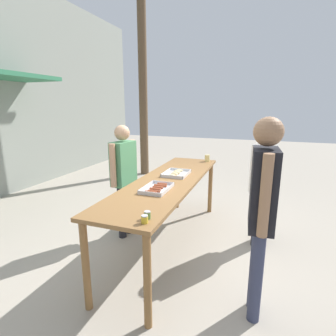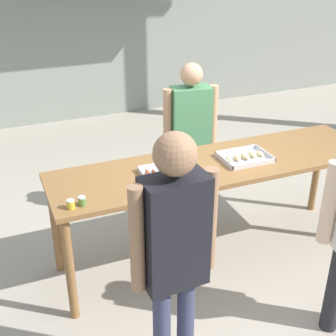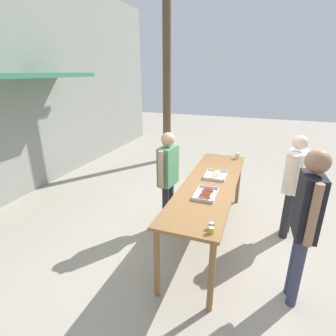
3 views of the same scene
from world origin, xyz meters
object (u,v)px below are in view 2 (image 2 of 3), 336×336
Objects in this scene: food_tray_buns at (245,157)px; person_customer_holding_hotdog at (174,248)px; condiment_jar_ketchup at (82,201)px; food_tray_sausages at (168,172)px; condiment_jar_mustard at (71,204)px; person_server_behind_table at (190,129)px.

person_customer_holding_hotdog is at bearing -134.86° from food_tray_buns.
food_tray_buns is at bearing 8.72° from condiment_jar_ketchup.
condiment_jar_ketchup is (-1.44, -0.22, 0.01)m from food_tray_buns.
food_tray_buns is at bearing -138.45° from person_customer_holding_hotdog.
condiment_jar_ketchup is (-0.74, -0.22, 0.02)m from food_tray_sausages.
food_tray_buns is 6.09× the size of condiment_jar_mustard.
food_tray_buns is at bearing 8.75° from condiment_jar_mustard.
person_server_behind_table is (-0.18, 0.72, 0.01)m from food_tray_buns.
condiment_jar_ketchup is at bearing -73.64° from person_customer_holding_hotdog.
person_server_behind_table is at bearing 36.56° from condiment_jar_ketchup.
person_server_behind_table is 2.07m from person_customer_holding_hotdog.
food_tray_buns is (0.70, 0.00, 0.00)m from food_tray_sausages.
food_tray_sausages is at bearing 16.49° from condiment_jar_ketchup.
condiment_jar_mustard is (-0.83, -0.23, 0.02)m from food_tray_sausages.
person_customer_holding_hotdog is at bearing -109.26° from person_server_behind_table.
condiment_jar_mustard is 0.08m from condiment_jar_ketchup.
condiment_jar_mustard is at bearing -68.79° from person_customer_holding_hotdog.
person_server_behind_table reaches higher than food_tray_sausages.
condiment_jar_ketchup is (0.08, 0.01, 0.00)m from condiment_jar_mustard.
person_customer_holding_hotdog is at bearing -110.37° from food_tray_sausages.
food_tray_buns is at bearing 0.12° from food_tray_sausages.
food_tray_buns is at bearing -68.24° from person_server_behind_table.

